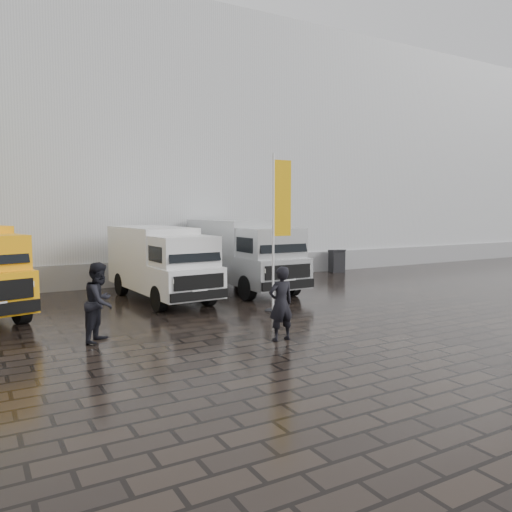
{
  "coord_description": "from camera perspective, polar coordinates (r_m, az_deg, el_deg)",
  "views": [
    {
      "loc": [
        -7.95,
        -12.13,
        3.11
      ],
      "look_at": [
        0.25,
        2.2,
        1.57
      ],
      "focal_mm": 35.0,
      "sensor_mm": 36.0,
      "label": 1
    }
  ],
  "objects": [
    {
      "name": "flagpole",
      "position": [
        15.25,
        2.57,
        3.65
      ],
      "size": [
        0.88,
        0.5,
        4.8
      ],
      "color": "black",
      "rests_on": "ground"
    },
    {
      "name": "hall_plinth",
      "position": [
        22.56,
        -3.39,
        -1.33
      ],
      "size": [
        44.0,
        0.15,
        1.0
      ],
      "primitive_type": "cube",
      "color": "gray",
      "rests_on": "ground"
    },
    {
      "name": "van_silver",
      "position": [
        19.19,
        -1.49,
        0.06
      ],
      "size": [
        2.1,
        6.23,
        2.7
      ],
      "primitive_type": null,
      "rotation": [
        0.0,
        0.0,
        0.0
      ],
      "color": "silver",
      "rests_on": "ground"
    },
    {
      "name": "van_white",
      "position": [
        17.44,
        -10.8,
        -0.9
      ],
      "size": [
        2.26,
        5.87,
        2.5
      ],
      "primitive_type": null,
      "rotation": [
        0.0,
        0.0,
        0.06
      ],
      "color": "white",
      "rests_on": "ground"
    },
    {
      "name": "ground",
      "position": [
        14.83,
        3.42,
        -6.79
      ],
      "size": [
        120.0,
        120.0,
        0.0
      ],
      "primitive_type": "plane",
      "color": "black",
      "rests_on": "ground"
    },
    {
      "name": "person_front",
      "position": [
        11.91,
        2.86,
        -5.44
      ],
      "size": [
        0.65,
        0.43,
        1.78
      ],
      "primitive_type": "imported",
      "rotation": [
        0.0,
        0.0,
        3.13
      ],
      "color": "black",
      "rests_on": "ground"
    },
    {
      "name": "exhibition_hall",
      "position": [
        29.98,
        -10.42,
        10.77
      ],
      "size": [
        44.0,
        16.0,
        12.0
      ],
      "primitive_type": "cube",
      "color": "silver",
      "rests_on": "ground"
    },
    {
      "name": "wheelie_bin",
      "position": [
        25.18,
        9.21,
        -0.56
      ],
      "size": [
        0.81,
        0.81,
        1.12
      ],
      "primitive_type": "cube",
      "rotation": [
        0.0,
        0.0,
        -0.23
      ],
      "color": "black",
      "rests_on": "ground"
    },
    {
      "name": "person_tent",
      "position": [
        12.35,
        -17.4,
        -5.04
      ],
      "size": [
        1.12,
        1.16,
        1.88
      ],
      "primitive_type": "imported",
      "rotation": [
        0.0,
        0.0,
        0.91
      ],
      "color": "black",
      "rests_on": "ground"
    }
  ]
}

